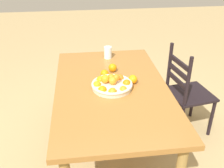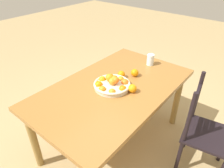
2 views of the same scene
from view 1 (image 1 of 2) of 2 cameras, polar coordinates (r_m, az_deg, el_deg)
name	(u,v)px [view 1 (image 1 of 2)]	position (r m, az deg, el deg)	size (l,w,h in m)	color
ground_plane	(112,152)	(2.72, -0.07, -14.62)	(12.00, 12.00, 0.00)	tan
dining_table	(112,95)	(2.30, -0.08, -2.44)	(1.61, 0.96, 0.76)	#9A6730
chair_near_window	(187,93)	(2.85, 15.92, -1.97)	(0.48, 0.48, 0.96)	black
fruit_bowl	(112,84)	(2.22, -0.07, -0.07)	(0.35, 0.35, 0.13)	beige
orange_loose_0	(113,68)	(2.50, 0.13, 3.56)	(0.08, 0.08, 0.08)	orange
orange_loose_1	(105,74)	(2.39, -1.62, 2.25)	(0.08, 0.08, 0.08)	orange
orange_loose_2	(133,79)	(2.30, 4.56, 1.02)	(0.08, 0.08, 0.08)	orange
drinking_glass	(108,53)	(2.79, -0.91, 6.87)	(0.08, 0.08, 0.12)	silver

